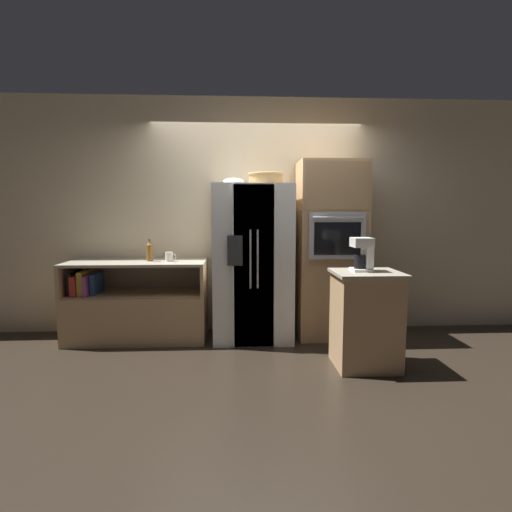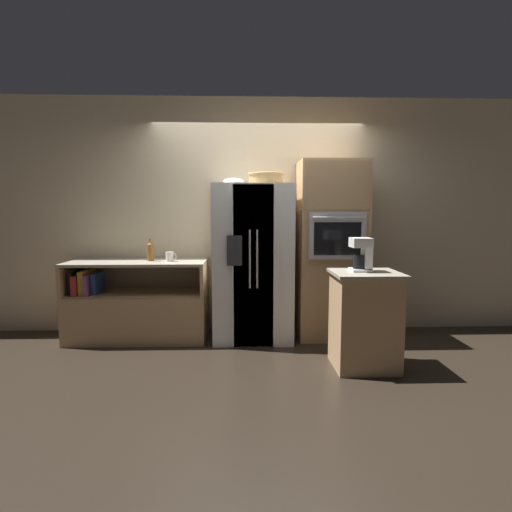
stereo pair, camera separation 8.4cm
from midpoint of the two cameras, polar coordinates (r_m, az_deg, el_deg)
The scene contains 11 objects.
ground_plane at distance 4.64m, azimuth -0.09°, elevation -11.90°, with size 20.00×20.00×0.00m, color black.
wall_back at distance 4.89m, azimuth -0.37°, elevation 5.73°, with size 12.00×0.06×2.80m.
counter_left at distance 4.80m, azimuth -17.21°, elevation -7.47°, with size 1.54×0.66×0.90m.
refrigerator at distance 4.52m, azimuth -1.04°, elevation -0.98°, with size 0.88×0.76×1.75m.
wall_oven at distance 4.68m, azimuth 9.99°, elevation 0.87°, with size 0.75×0.67×2.02m.
island_counter at distance 3.89m, azimuth 14.79°, elevation -8.72°, with size 0.61×0.55×0.90m.
wicker_basket at distance 4.48m, azimuth 0.85°, elevation 11.03°, with size 0.40×0.40×0.13m.
fruit_bowl at distance 4.47m, azimuth -3.74°, elevation 10.61°, with size 0.23×0.23×0.07m.
bottle_tall at distance 4.66m, azimuth -15.46°, elevation 0.66°, with size 0.07×0.07×0.25m.
mug at distance 4.58m, azimuth -12.79°, elevation -0.10°, with size 0.12×0.08×0.11m.
coffee_maker at distance 3.81m, azimuth 14.53°, elevation 0.43°, with size 0.18×0.20×0.31m.
Camera 1 is at (-0.26, -4.40, 1.44)m, focal length 28.00 mm.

